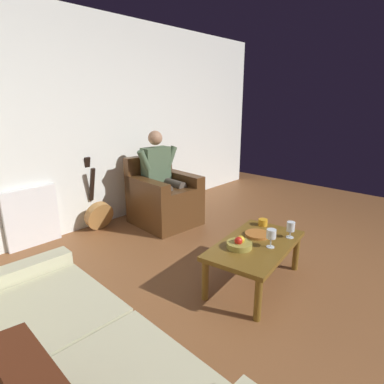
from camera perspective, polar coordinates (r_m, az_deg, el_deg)
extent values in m
plane|color=brown|center=(3.17, 23.44, -16.57)|extent=(7.11, 7.11, 0.00)
cube|color=white|center=(4.56, -12.99, 12.06)|extent=(5.90, 0.06, 2.68)
cube|color=#4B2C14|center=(4.36, -4.87, -2.94)|extent=(0.80, 0.86, 0.43)
cube|color=#4B2C14|center=(4.23, -4.45, 0.25)|extent=(0.49, 0.72, 0.10)
cube|color=#4B2C14|center=(4.44, -2.01, 1.99)|extent=(0.22, 0.82, 0.24)
cube|color=#4B2C14|center=(4.09, -8.20, 0.58)|extent=(0.22, 0.82, 0.24)
cube|color=#4B2C14|center=(4.50, -7.73, 3.59)|extent=(0.75, 0.18, 0.48)
cube|color=#4A5F43|center=(4.34, -6.48, 4.70)|extent=(0.40, 0.21, 0.50)
sphere|color=#A87A5B|center=(4.28, -6.64, 9.63)|extent=(0.19, 0.19, 0.19)
cylinder|color=#4A4138|center=(4.30, -3.46, 1.42)|extent=(0.16, 0.43, 0.13)
cylinder|color=#4A4138|center=(4.23, -1.58, -2.75)|extent=(0.13, 0.13, 0.53)
cylinder|color=#4A5F43|center=(4.42, -3.81, 6.42)|extent=(0.21, 0.11, 0.29)
cylinder|color=#4A4138|center=(4.17, -5.93, 0.84)|extent=(0.16, 0.43, 0.13)
cylinder|color=#4A4138|center=(4.09, -4.04, -3.48)|extent=(0.13, 0.13, 0.53)
cylinder|color=#4A5F43|center=(4.15, -8.57, 5.64)|extent=(0.21, 0.11, 0.29)
cube|color=beige|center=(2.12, -26.09, -19.98)|extent=(0.83, 0.76, 0.11)
cube|color=brown|center=(2.96, 11.36, -9.34)|extent=(1.10, 0.71, 0.04)
cylinder|color=brown|center=(3.37, 18.19, -10.32)|extent=(0.06, 0.06, 0.37)
cylinder|color=brown|center=(2.60, 11.78, -18.39)|extent=(0.06, 0.06, 0.37)
cylinder|color=brown|center=(3.52, 10.68, -8.63)|extent=(0.06, 0.06, 0.37)
cylinder|color=brown|center=(2.78, 2.39, -15.52)|extent=(0.06, 0.06, 0.37)
cylinder|color=#AD783E|center=(4.33, -16.36, -4.11)|extent=(0.37, 0.19, 0.39)
cylinder|color=black|center=(4.28, -16.02, -4.02)|extent=(0.10, 0.03, 0.10)
cube|color=black|center=(4.30, -17.53, 1.28)|extent=(0.05, 0.15, 0.45)
cube|color=black|center=(4.30, -18.35, 5.05)|extent=(0.07, 0.06, 0.14)
cube|color=white|center=(4.09, -26.82, -4.09)|extent=(0.60, 0.06, 0.69)
cylinder|color=silver|center=(2.90, 13.90, -9.55)|extent=(0.07, 0.07, 0.01)
cylinder|color=silver|center=(2.88, 13.96, -8.77)|extent=(0.01, 0.01, 0.08)
cylinder|color=silver|center=(2.85, 14.07, -7.30)|extent=(0.08, 0.08, 0.08)
cylinder|color=#590C19|center=(2.86, 14.04, -7.71)|extent=(0.07, 0.07, 0.03)
cylinder|color=silver|center=(3.13, 17.17, -7.78)|extent=(0.07, 0.07, 0.01)
cylinder|color=silver|center=(3.12, 17.22, -7.22)|extent=(0.01, 0.01, 0.06)
cylinder|color=silver|center=(3.09, 17.33, -5.93)|extent=(0.07, 0.07, 0.09)
cylinder|color=#590C19|center=(3.10, 17.30, -6.36)|extent=(0.07, 0.07, 0.04)
cylinder|color=olive|center=(2.83, 8.50, -9.41)|extent=(0.22, 0.22, 0.05)
sphere|color=red|center=(2.80, 8.35, -8.67)|extent=(0.07, 0.07, 0.07)
sphere|color=gold|center=(2.82, 8.75, -8.45)|extent=(0.07, 0.07, 0.07)
cylinder|color=#B3692C|center=(3.10, 11.67, -7.47)|extent=(0.23, 0.23, 0.02)
cylinder|color=orange|center=(3.34, 12.63, -5.33)|extent=(0.09, 0.09, 0.07)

